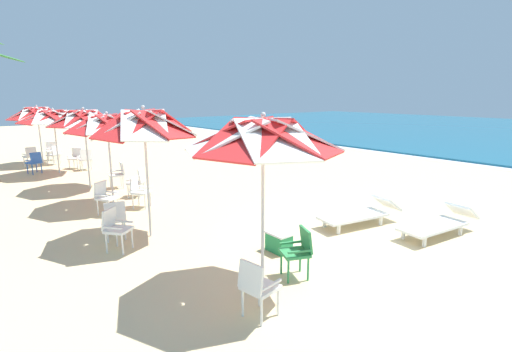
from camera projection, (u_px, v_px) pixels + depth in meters
name	position (u px, v px, depth m)	size (l,w,h in m)	color
ground_plane	(361.00, 244.00, 7.93)	(80.00, 80.00, 0.00)	beige
beach_umbrella_0	(263.00, 137.00, 5.65)	(2.43, 2.43, 2.81)	silver
plastic_chair_0	(257.00, 285.00, 5.21)	(0.50, 0.53, 0.87)	white
plastic_chair_1	(299.00, 249.00, 6.41)	(0.58, 0.60, 0.87)	#2D8C4C
beach_umbrella_1	(144.00, 125.00, 7.87)	(2.24, 2.24, 2.85)	silver
plastic_chair_2	(115.00, 218.00, 8.07)	(0.55, 0.52, 0.87)	white
plastic_chair_3	(115.00, 227.00, 7.51)	(0.63, 0.63, 0.87)	white
beach_umbrella_2	(107.00, 124.00, 10.24)	(2.25, 2.25, 2.62)	silver
plastic_chair_4	(138.00, 181.00, 11.49)	(0.63, 0.63, 0.87)	white
plastic_chair_5	(139.00, 190.00, 10.39)	(0.63, 0.63, 0.87)	white
plastic_chair_6	(105.00, 196.00, 9.81)	(0.63, 0.61, 0.87)	white
beach_umbrella_3	(84.00, 119.00, 12.19)	(2.28, 2.28, 2.67)	silver
plastic_chair_7	(118.00, 173.00, 12.59)	(0.51, 0.54, 0.87)	white
beach_umbrella_4	(53.00, 117.00, 14.50)	(2.59, 2.59, 2.56)	silver
plastic_chair_8	(35.00, 161.00, 14.83)	(0.58, 0.56, 0.87)	blue
plastic_chair_9	(76.00, 157.00, 15.92)	(0.63, 0.63, 0.87)	white
plastic_chair_10	(85.00, 158.00, 15.54)	(0.49, 0.46, 0.87)	white
beach_umbrella_5	(37.00, 114.00, 16.52)	(2.43, 2.43, 2.62)	silver
plastic_chair_11	(54.00, 154.00, 16.73)	(0.62, 0.60, 0.87)	white
plastic_chair_12	(52.00, 150.00, 17.94)	(0.49, 0.46, 0.87)	white
plastic_chair_13	(30.00, 155.00, 16.28)	(0.55, 0.53, 0.87)	white
sun_lounger_0	(439.00, 223.00, 8.37)	(0.91, 2.21, 0.62)	white
sun_lounger_1	(360.00, 214.00, 9.04)	(1.06, 2.23, 0.62)	white
cooler_box	(279.00, 242.00, 7.52)	(0.50, 0.34, 0.40)	#238C4C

